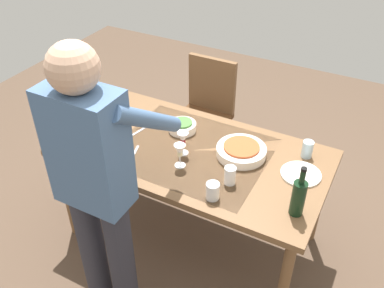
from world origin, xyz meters
The scene contains 16 objects.
ground_plane centered at (0.00, 0.00, 0.00)m, with size 6.00×6.00×0.00m, color brown.
dining_table centered at (0.00, 0.00, 0.67)m, with size 1.65×0.86×0.75m.
chair_near centered at (0.30, -0.81, 0.53)m, with size 0.40×0.40×0.91m.
person_server centered at (0.15, 0.69, 0.96)m, with size 0.42×0.61×1.69m.
wine_bottle centered at (-0.71, 0.22, 0.86)m, with size 0.07×0.07×0.30m.
wine_glass_left centered at (0.04, 0.05, 0.85)m, with size 0.07×0.07×0.15m.
wine_glass_right centered at (-0.01, 0.16, 0.85)m, with size 0.07×0.07×0.15m.
water_cup_near_left centered at (-0.63, -0.27, 0.80)m, with size 0.07×0.07×0.11m, color silver.
water_cup_near_right centered at (-0.29, 0.32, 0.80)m, with size 0.07×0.07×0.10m, color silver.
water_cup_far_left centered at (-0.32, 0.16, 0.80)m, with size 0.07×0.07×0.11m, color silver.
serving_bowl_pasta centered at (-0.28, -0.10, 0.78)m, with size 0.30×0.30×0.07m.
side_bowl_salad centered at (0.16, -0.16, 0.78)m, with size 0.18×0.18×0.07m.
dinner_plate_near centered at (0.63, -0.02, 0.75)m, with size 0.23×0.23×0.01m, color white.
dinner_plate_far centered at (-0.65, -0.09, 0.75)m, with size 0.23×0.23×0.01m, color white.
table_knife centered at (0.39, -0.05, 0.75)m, with size 0.01×0.20×0.01m, color silver.
table_fork centered at (0.29, 0.20, 0.75)m, with size 0.01×0.18×0.01m, color silver.
Camera 1 is at (-0.97, 1.83, 2.32)m, focal length 39.79 mm.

